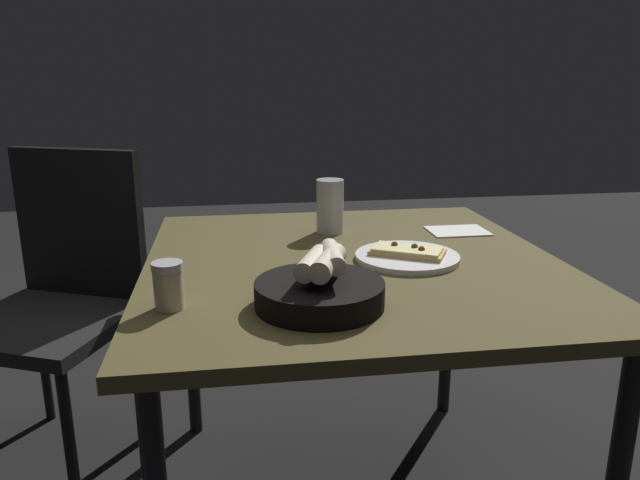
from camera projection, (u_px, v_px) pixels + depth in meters
name	position (u px, v px, depth m)	size (l,w,h in m)	color
dining_table	(353.00, 283.00, 1.44)	(0.97, 1.02, 0.71)	brown
pizza_plate	(407.00, 256.00, 1.41)	(0.24, 0.24, 0.04)	white
bread_basket	(321.00, 289.00, 1.12)	(0.25, 0.25, 0.11)	black
beer_glass	(330.00, 210.00, 1.64)	(0.07, 0.07, 0.15)	silver
pepper_shaker	(169.00, 288.00, 1.11)	(0.06, 0.06, 0.09)	#BFB299
napkin	(458.00, 231.00, 1.66)	(0.16, 0.12, 0.00)	white
chair_far	(61.00, 287.00, 1.76)	(0.58, 0.58, 0.92)	black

